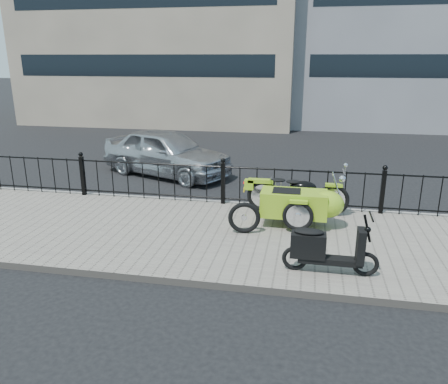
% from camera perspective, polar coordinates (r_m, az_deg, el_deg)
% --- Properties ---
extents(ground, '(120.00, 120.00, 0.00)m').
position_cam_1_polar(ground, '(9.02, -1.71, -4.80)').
color(ground, black).
rests_on(ground, ground).
extents(sidewalk, '(30.00, 3.80, 0.12)m').
position_cam_1_polar(sidewalk, '(8.55, -2.45, -5.66)').
color(sidewalk, slate).
rests_on(sidewalk, ground).
extents(curb, '(30.00, 0.10, 0.12)m').
position_cam_1_polar(curb, '(10.32, 0.03, -1.55)').
color(curb, gray).
rests_on(curb, ground).
extents(iron_fence, '(14.11, 0.11, 1.08)m').
position_cam_1_polar(iron_fence, '(10.03, -0.12, 1.05)').
color(iron_fence, black).
rests_on(iron_fence, sidewalk).
extents(building_tan, '(14.00, 8.01, 12.00)m').
position_cam_1_polar(building_tan, '(25.53, -7.61, 22.97)').
color(building_tan, tan).
rests_on(building_tan, ground).
extents(motorcycle_sidecar, '(2.28, 1.48, 0.98)m').
position_cam_1_polar(motorcycle_sidecar, '(8.94, 10.27, -1.22)').
color(motorcycle_sidecar, black).
rests_on(motorcycle_sidecar, sidewalk).
extents(scooter, '(1.49, 0.43, 1.01)m').
position_cam_1_polar(scooter, '(7.03, 12.89, -7.31)').
color(scooter, black).
rests_on(scooter, sidewalk).
extents(spare_tire, '(0.63, 0.19, 0.62)m').
position_cam_1_polar(spare_tire, '(8.38, 2.66, -3.39)').
color(spare_tire, black).
rests_on(spare_tire, sidewalk).
extents(sedan_car, '(4.37, 3.05, 1.38)m').
position_cam_1_polar(sedan_car, '(13.04, -7.54, 5.16)').
color(sedan_car, '#B2B5BA').
rests_on(sedan_car, ground).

